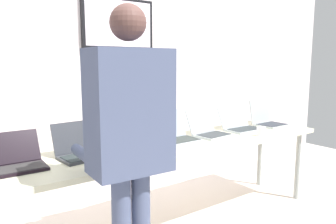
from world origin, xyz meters
name	(u,v)px	position (x,y,z in m)	size (l,w,h in m)	color
back_wall	(99,69)	(0.00, 1.13, 1.39)	(8.00, 0.11, 2.75)	silver
workbench	(158,152)	(0.00, 0.00, 0.73)	(3.46, 0.70, 0.77)	beige
laptop_station_0	(18,160)	(-1.05, 0.06, 0.83)	(0.31, 0.34, 0.22)	black
laptop_station_1	(81,149)	(-0.63, 0.07, 0.83)	(0.36, 0.34, 0.24)	#383A41
laptop_station_2	(133,141)	(-0.20, 0.05, 0.83)	(0.41, 0.40, 0.26)	#B0B7B4
laptop_station_3	(174,134)	(0.23, 0.07, 0.83)	(0.36, 0.33, 0.26)	#A9B0BA
laptop_station_4	(208,130)	(0.61, 0.06, 0.83)	(0.35, 0.37, 0.24)	#ABB2B7
laptop_station_5	(240,125)	(1.06, 0.06, 0.83)	(0.37, 0.33, 0.23)	#AAB2B9
laptop_station_6	(267,120)	(1.49, 0.06, 0.84)	(0.32, 0.32, 0.27)	#ABB1B3
person	(129,133)	(-0.60, -0.62, 1.07)	(0.45, 0.60, 1.76)	#4A5474
coffee_mug	(261,131)	(1.00, -0.25, 0.82)	(0.08, 0.08, 0.09)	white
paper_sheet	(132,157)	(-0.33, -0.17, 0.77)	(0.21, 0.30, 0.00)	white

